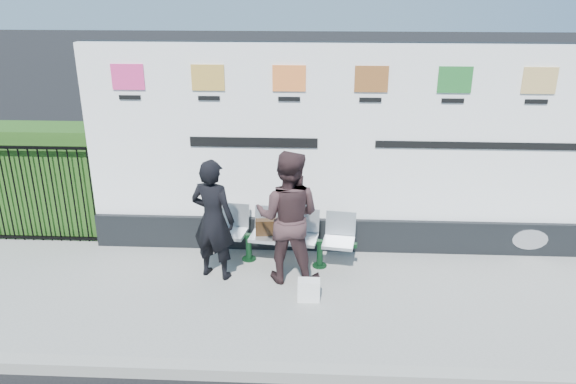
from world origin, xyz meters
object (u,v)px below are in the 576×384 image
(woman_right, at_px, (288,217))
(woman_left, at_px, (213,220))
(bench, at_px, (284,249))
(billboard, at_px, (366,166))

(woman_right, bearing_deg, woman_left, 8.19)
(bench, bearing_deg, woman_left, -147.72)
(billboard, bearing_deg, bench, -155.11)
(woman_right, bearing_deg, billboard, -128.68)
(woman_left, bearing_deg, bench, -138.02)
(bench, distance_m, woman_right, 0.82)
(billboard, height_order, woman_right, billboard)
(bench, xyz_separation_m, woman_left, (-0.91, -0.40, 0.62))
(bench, xyz_separation_m, woman_right, (0.08, -0.43, 0.69))
(woman_left, distance_m, woman_right, 0.99)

